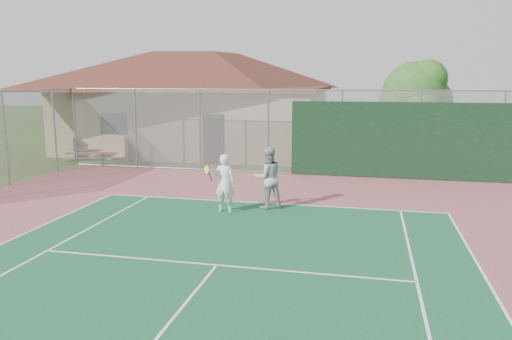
{
  "coord_description": "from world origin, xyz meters",
  "views": [
    {
      "loc": [
        3.05,
        -3.32,
        3.98
      ],
      "look_at": [
        0.11,
        9.75,
        1.5
      ],
      "focal_mm": 35.0,
      "sensor_mm": 36.0,
      "label": 1
    }
  ],
  "objects_px": {
    "bleachers": "(103,147)",
    "player_grey_back": "(268,178)",
    "tree": "(416,95)",
    "clubhouse": "(199,92)",
    "player_white_front": "(225,183)"
  },
  "relations": [
    {
      "from": "clubhouse",
      "to": "player_grey_back",
      "type": "bearing_deg",
      "value": -62.25
    },
    {
      "from": "bleachers",
      "to": "tree",
      "type": "distance_m",
      "value": 15.41
    },
    {
      "from": "clubhouse",
      "to": "bleachers",
      "type": "height_order",
      "value": "clubhouse"
    },
    {
      "from": "clubhouse",
      "to": "player_grey_back",
      "type": "height_order",
      "value": "clubhouse"
    },
    {
      "from": "clubhouse",
      "to": "bleachers",
      "type": "relative_size",
      "value": 4.21
    },
    {
      "from": "clubhouse",
      "to": "tree",
      "type": "relative_size",
      "value": 3.05
    },
    {
      "from": "tree",
      "to": "player_grey_back",
      "type": "distance_m",
      "value": 11.47
    },
    {
      "from": "player_white_front",
      "to": "bleachers",
      "type": "bearing_deg",
      "value": -38.38
    },
    {
      "from": "bleachers",
      "to": "player_white_front",
      "type": "bearing_deg",
      "value": -64.09
    },
    {
      "from": "tree",
      "to": "player_white_front",
      "type": "height_order",
      "value": "tree"
    },
    {
      "from": "clubhouse",
      "to": "player_grey_back",
      "type": "xyz_separation_m",
      "value": [
        6.32,
        -11.87,
        -2.26
      ]
    },
    {
      "from": "tree",
      "to": "player_white_front",
      "type": "relative_size",
      "value": 2.75
    },
    {
      "from": "tree",
      "to": "player_grey_back",
      "type": "bearing_deg",
      "value": -116.67
    },
    {
      "from": "clubhouse",
      "to": "player_white_front",
      "type": "relative_size",
      "value": 8.39
    },
    {
      "from": "bleachers",
      "to": "player_grey_back",
      "type": "relative_size",
      "value": 1.84
    }
  ]
}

